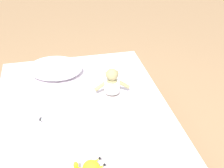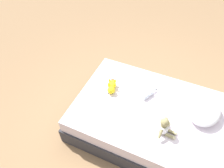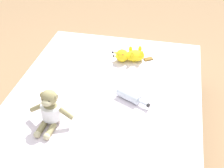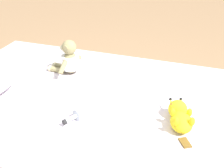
{
  "view_description": "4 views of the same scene",
  "coord_description": "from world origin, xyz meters",
  "px_view_note": "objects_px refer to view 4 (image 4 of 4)",
  "views": [
    {
      "loc": [
        -0.16,
        -1.69,
        1.8
      ],
      "look_at": [
        0.25,
        0.22,
        0.55
      ],
      "focal_mm": 47.5,
      "sensor_mm": 36.0,
      "label": 1
    },
    {
      "loc": [
        1.58,
        0.19,
        2.53
      ],
      "look_at": [
        -0.13,
        -0.58,
        0.51
      ],
      "focal_mm": 32.94,
      "sensor_mm": 36.0,
      "label": 2
    },
    {
      "loc": [
        -0.39,
        1.47,
        1.76
      ],
      "look_at": [
        -0.05,
        -0.11,
        0.55
      ],
      "focal_mm": 49.0,
      "sensor_mm": 36.0,
      "label": 3
    },
    {
      "loc": [
        -1.38,
        -0.64,
        1.39
      ],
      "look_at": [
        -0.01,
        -0.17,
        0.57
      ],
      "focal_mm": 47.96,
      "sensor_mm": 36.0,
      "label": 4
    }
  ],
  "objects_px": {
    "bed": "(87,127)",
    "glass_bottle": "(87,110)",
    "plush_monkey": "(69,60)",
    "plush_yellow_creature": "(180,116)"
  },
  "relations": [
    {
      "from": "plush_yellow_creature",
      "to": "glass_bottle",
      "type": "xyz_separation_m",
      "value": [
        -0.08,
        0.48,
        -0.02
      ]
    },
    {
      "from": "glass_bottle",
      "to": "plush_yellow_creature",
      "type": "bearing_deg",
      "value": -80.58
    },
    {
      "from": "bed",
      "to": "glass_bottle",
      "type": "xyz_separation_m",
      "value": [
        -0.17,
        -0.08,
        0.26
      ]
    },
    {
      "from": "plush_monkey",
      "to": "glass_bottle",
      "type": "xyz_separation_m",
      "value": [
        -0.42,
        -0.31,
        -0.07
      ]
    },
    {
      "from": "plush_yellow_creature",
      "to": "glass_bottle",
      "type": "relative_size",
      "value": 1.34
    },
    {
      "from": "glass_bottle",
      "to": "plush_monkey",
      "type": "bearing_deg",
      "value": 36.18
    },
    {
      "from": "plush_yellow_creature",
      "to": "bed",
      "type": "bearing_deg",
      "value": 81.03
    },
    {
      "from": "plush_yellow_creature",
      "to": "glass_bottle",
      "type": "height_order",
      "value": "plush_yellow_creature"
    },
    {
      "from": "plush_monkey",
      "to": "bed",
      "type": "bearing_deg",
      "value": -138.43
    },
    {
      "from": "plush_yellow_creature",
      "to": "glass_bottle",
      "type": "distance_m",
      "value": 0.49
    }
  ]
}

